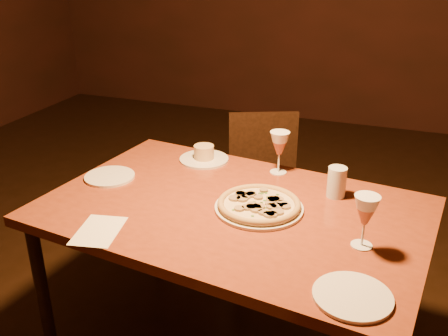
% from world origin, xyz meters
% --- Properties ---
extents(dining_table, '(1.49, 1.06, 0.75)m').
position_xyz_m(dining_table, '(0.19, 0.08, 0.68)').
color(dining_table, brown).
rests_on(dining_table, floor).
extents(chair_far, '(0.51, 0.51, 0.80)m').
position_xyz_m(chair_far, '(0.07, 0.97, 0.45)').
color(chair_far, black).
rests_on(chair_far, floor).
extents(pizza_plate, '(0.33, 0.33, 0.04)m').
position_xyz_m(pizza_plate, '(0.29, 0.10, 0.76)').
color(pizza_plate, silver).
rests_on(pizza_plate, dining_table).
extents(ramekin_saucer, '(0.22, 0.22, 0.07)m').
position_xyz_m(ramekin_saucer, '(-0.08, 0.46, 0.77)').
color(ramekin_saucer, silver).
rests_on(ramekin_saucer, dining_table).
extents(wine_glass_far, '(0.08, 0.08, 0.18)m').
position_xyz_m(wine_glass_far, '(0.27, 0.44, 0.84)').
color(wine_glass_far, '#B1644A').
rests_on(wine_glass_far, dining_table).
extents(wine_glass_right, '(0.08, 0.08, 0.18)m').
position_xyz_m(wine_glass_right, '(0.67, -0.02, 0.84)').
color(wine_glass_right, '#B1644A').
rests_on(wine_glass_right, dining_table).
extents(water_tumbler, '(0.07, 0.07, 0.12)m').
position_xyz_m(water_tumbler, '(0.54, 0.30, 0.81)').
color(water_tumbler, silver).
rests_on(water_tumbler, dining_table).
extents(side_plate_left, '(0.21, 0.21, 0.01)m').
position_xyz_m(side_plate_left, '(-0.37, 0.14, 0.75)').
color(side_plate_left, silver).
rests_on(side_plate_left, dining_table).
extents(side_plate_near, '(0.22, 0.22, 0.01)m').
position_xyz_m(side_plate_near, '(0.68, -0.30, 0.75)').
color(side_plate_near, silver).
rests_on(side_plate_near, dining_table).
extents(menu_card, '(0.18, 0.23, 0.00)m').
position_xyz_m(menu_card, '(-0.18, -0.24, 0.75)').
color(menu_card, white).
rests_on(menu_card, dining_table).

